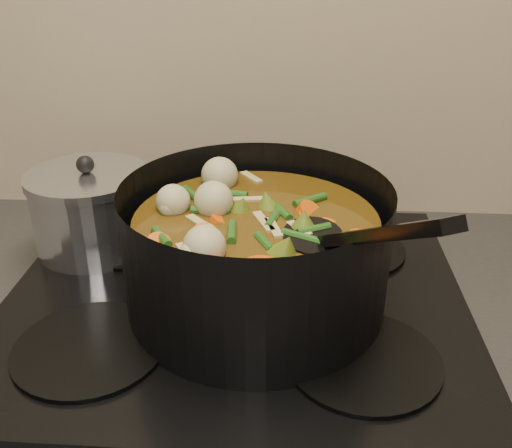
{
  "coord_description": "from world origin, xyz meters",
  "views": [
    {
      "loc": [
        0.07,
        1.28,
        1.37
      ],
      "look_at": [
        0.03,
        1.91,
        1.05
      ],
      "focal_mm": 40.0,
      "sensor_mm": 36.0,
      "label": 1
    }
  ],
  "objects": [
    {
      "name": "stovetop",
      "position": [
        0.0,
        1.93,
        0.92
      ],
      "size": [
        0.62,
        0.54,
        0.03
      ],
      "color": "black",
      "rests_on": "counter"
    },
    {
      "name": "stockpot",
      "position": [
        0.03,
        1.91,
        1.01
      ],
      "size": [
        0.4,
        0.44,
        0.25
      ],
      "rotation": [
        0.0,
        0.0,
        0.25
      ],
      "color": "black",
      "rests_on": "stovetop"
    },
    {
      "name": "saucepan",
      "position": [
        -0.23,
        2.05,
        0.99
      ],
      "size": [
        0.18,
        0.18,
        0.15
      ],
      "rotation": [
        0.0,
        0.0,
        0.36
      ],
      "color": "silver",
      "rests_on": "stovetop"
    }
  ]
}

